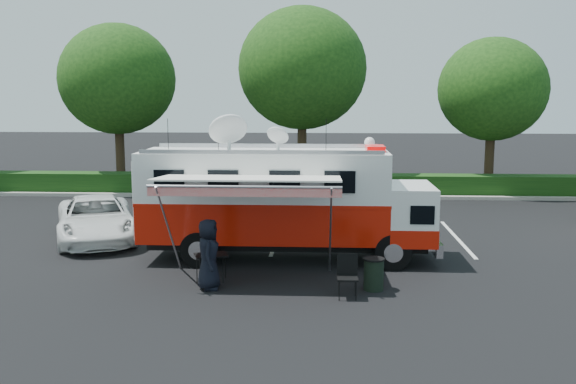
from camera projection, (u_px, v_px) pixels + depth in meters
name	position (u px, v px, depth m)	size (l,w,h in m)	color
ground_plane	(287.00, 259.00, 18.65)	(120.00, 120.00, 0.00)	black
back_border	(326.00, 88.00, 30.56)	(60.00, 6.14, 8.87)	#9E998E
stall_lines	(277.00, 236.00, 21.64)	(24.12, 5.50, 0.01)	silver
command_truck	(285.00, 200.00, 18.39)	(8.43, 2.32, 4.05)	black
awning	(248.00, 182.00, 15.92)	(4.60, 2.39, 2.78)	silver
white_suv	(97.00, 240.00, 21.05)	(2.36, 5.13, 1.42)	silver
person	(209.00, 289.00, 15.82)	(0.86, 0.56, 1.75)	black
folding_table	(211.00, 256.00, 16.44)	(0.96, 0.81, 0.69)	black
folding_chair	(347.00, 272.00, 15.11)	(0.49, 0.51, 1.03)	black
trash_bin	(374.00, 274.00, 15.68)	(0.53, 0.53, 0.80)	black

